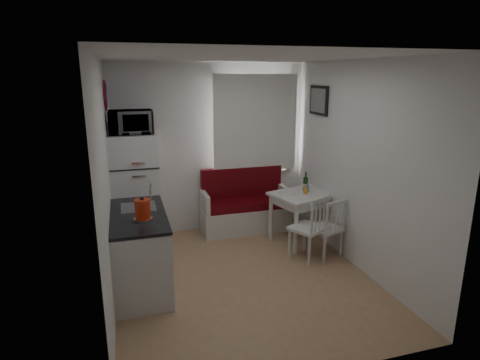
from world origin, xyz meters
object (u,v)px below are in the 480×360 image
(dining_table, at_px, (307,198))
(chair_right, at_px, (329,223))
(bench, at_px, (245,210))
(fridge, at_px, (135,191))
(chair_left, at_px, (311,222))
(wine_bottle, at_px, (306,181))
(kitchen_counter, at_px, (140,250))
(kettle, at_px, (143,209))
(microwave, at_px, (131,122))

(dining_table, distance_m, chair_right, 0.67)
(bench, distance_m, fridge, 1.73)
(chair_left, bearing_deg, wine_bottle, 41.79)
(kitchen_counter, xyz_separation_m, kettle, (0.05, -0.26, 0.58))
(kitchen_counter, xyz_separation_m, dining_table, (2.43, 0.69, 0.20))
(bench, height_order, kettle, kettle)
(wine_bottle, bearing_deg, chair_right, -90.00)
(kitchen_counter, height_order, chair_left, kitchen_counter)
(dining_table, bearing_deg, chair_right, -104.33)
(chair_left, bearing_deg, chair_right, -27.20)
(kitchen_counter, height_order, microwave, microwave)
(chair_left, bearing_deg, microwave, 122.83)
(bench, height_order, wine_bottle, wine_bottle)
(fridge, height_order, kettle, fridge)
(bench, bearing_deg, kettle, -135.29)
(chair_left, height_order, fridge, fridge)
(kettle, bearing_deg, dining_table, 21.72)
(chair_left, distance_m, wine_bottle, 0.87)
(chair_right, relative_size, wine_bottle, 1.70)
(bench, distance_m, chair_left, 1.44)
(microwave, height_order, wine_bottle, microwave)
(chair_right, bearing_deg, wine_bottle, 71.77)
(wine_bottle, bearing_deg, microwave, 170.62)
(dining_table, relative_size, chair_left, 1.99)
(chair_left, relative_size, fridge, 0.35)
(chair_right, xyz_separation_m, kettle, (-2.40, -0.29, 0.52))
(kitchen_counter, relative_size, chair_right, 2.73)
(bench, height_order, fridge, fridge)
(kitchen_counter, bearing_deg, fridge, 89.10)
(wine_bottle, bearing_deg, kitchen_counter, -162.06)
(bench, height_order, chair_right, bench)
(dining_table, bearing_deg, microwave, 152.38)
(microwave, bearing_deg, dining_table, -11.74)
(dining_table, height_order, chair_left, chair_left)
(dining_table, bearing_deg, fridge, 151.25)
(fridge, distance_m, microwave, 0.98)
(kettle, bearing_deg, bench, 44.71)
(chair_left, xyz_separation_m, wine_bottle, (0.27, 0.76, 0.33))
(dining_table, height_order, fridge, fridge)
(fridge, relative_size, kettle, 6.23)
(dining_table, height_order, microwave, microwave)
(dining_table, relative_size, kettle, 4.35)
(dining_table, bearing_deg, wine_bottle, 64.10)
(bench, xyz_separation_m, wine_bottle, (0.77, -0.56, 0.56))
(microwave, distance_m, kettle, 1.64)
(kitchen_counter, bearing_deg, wine_bottle, 17.94)
(wine_bottle, bearing_deg, dining_table, -100.02)
(bench, bearing_deg, kitchen_counter, -141.07)
(dining_table, xyz_separation_m, fridge, (-2.41, 0.55, 0.16))
(dining_table, distance_m, fridge, 2.48)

